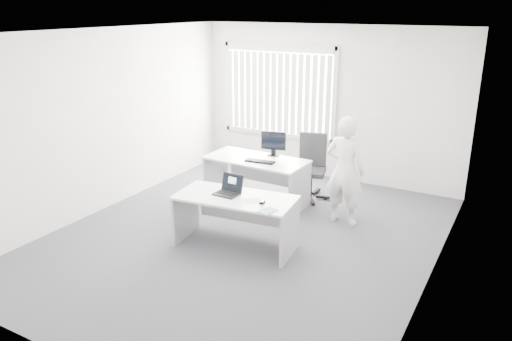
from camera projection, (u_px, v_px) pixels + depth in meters
The scene contains 18 objects.
ground at pixel (245, 237), 7.05m from camera, with size 6.00×6.00×0.00m, color #4A4950.
wall_back at pixel (328, 104), 9.09m from camera, with size 5.00×0.02×2.80m, color beige.
wall_front at pixel (59, 223), 4.13m from camera, with size 5.00×0.02×2.80m, color beige.
wall_left at pixel (106, 121), 7.77m from camera, with size 0.02×6.00×2.80m, color beige.
wall_right at pixel (441, 170), 5.45m from camera, with size 0.02×6.00×2.80m, color beige.
ceiling at pixel (243, 32), 6.16m from camera, with size 5.00×6.00×0.02m, color white.
window at pixel (278, 91), 9.47m from camera, with size 2.32×0.06×1.76m, color beige.
blinds at pixel (277, 93), 9.43m from camera, with size 2.20×0.10×1.50m, color silver, non-canonical shape.
desk_near at pixel (235, 211), 6.62m from camera, with size 1.65×0.92×0.72m.
desk_far at pixel (256, 171), 8.13m from camera, with size 1.67×0.83×0.75m.
office_chair at pixel (311, 178), 8.40m from camera, with size 0.76×0.76×1.09m.
person at pixel (345, 171), 7.27m from camera, with size 0.60×0.39×1.64m, color silver.
laptop at pixel (226, 186), 6.58m from camera, with size 0.33×0.29×0.25m, color black, non-canonical shape.
paper_sheet at pixel (253, 201), 6.41m from camera, with size 0.28×0.20×0.00m, color white.
mouse at pixel (262, 202), 6.33m from camera, with size 0.06×0.10×0.04m, color #BEBDC0, non-canonical shape.
booklet at pixel (268, 211), 6.09m from camera, with size 0.16×0.22×0.01m, color white.
keyboard at pixel (260, 161), 7.88m from camera, with size 0.48×0.16×0.02m, color black.
monitor at pixel (273, 144), 8.15m from camera, with size 0.41×0.12×0.41m, color black, non-canonical shape.
Camera 1 is at (3.28, -5.49, 3.13)m, focal length 35.00 mm.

